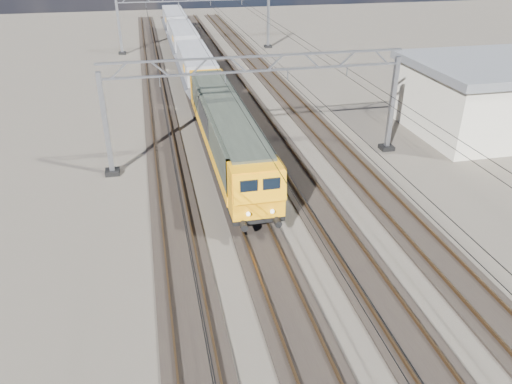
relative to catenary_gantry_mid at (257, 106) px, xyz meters
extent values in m
plane|color=#2A251F|center=(0.00, -4.00, -3.91)|extent=(160.00, 160.00, 0.00)
cube|color=black|center=(-6.00, -4.00, -3.85)|extent=(2.60, 140.00, 0.12)
cube|color=brown|center=(-6.72, -4.00, -3.69)|extent=(0.08, 140.00, 0.16)
cube|color=brown|center=(-5.28, -4.00, -3.69)|extent=(0.08, 140.00, 0.16)
cube|color=black|center=(-2.00, -4.00, -3.85)|extent=(2.60, 140.00, 0.12)
cube|color=brown|center=(-2.72, -4.00, -3.69)|extent=(0.08, 140.00, 0.16)
cube|color=brown|center=(-1.28, -4.00, -3.69)|extent=(0.08, 140.00, 0.16)
cube|color=black|center=(2.00, -4.00, -3.85)|extent=(2.60, 140.00, 0.12)
cube|color=brown|center=(1.28, -4.00, -3.69)|extent=(0.08, 140.00, 0.16)
cube|color=brown|center=(2.72, -4.00, -3.69)|extent=(0.08, 140.00, 0.16)
cube|color=black|center=(6.00, -4.00, -3.85)|extent=(2.60, 140.00, 0.12)
cube|color=brown|center=(5.28, -4.00, -3.69)|extent=(0.08, 140.00, 0.16)
cube|color=brown|center=(6.72, -4.00, -3.69)|extent=(0.08, 140.00, 0.16)
cube|color=gray|center=(-9.50, 0.00, -0.61)|extent=(0.30, 0.30, 6.60)
cube|color=gray|center=(9.50, 0.00, -0.61)|extent=(0.30, 0.30, 6.60)
cube|color=black|center=(-9.50, 0.00, -3.76)|extent=(0.90, 0.90, 0.30)
cube|color=black|center=(9.50, 0.00, -3.76)|extent=(0.90, 0.90, 0.30)
cube|color=gray|center=(0.00, 0.00, 3.14)|extent=(19.30, 0.18, 0.12)
cube|color=gray|center=(0.00, 0.00, 2.24)|extent=(19.30, 0.18, 0.12)
cube|color=gray|center=(-8.31, 0.00, 2.69)|extent=(1.03, 0.10, 0.94)
cube|color=gray|center=(-5.94, 0.00, 2.69)|extent=(1.03, 0.10, 0.94)
cube|color=gray|center=(-3.56, 0.00, 2.69)|extent=(1.03, 0.10, 0.94)
cube|color=gray|center=(-1.19, 0.00, 2.69)|extent=(1.03, 0.10, 0.94)
cube|color=gray|center=(1.19, 0.00, 2.69)|extent=(1.03, 0.10, 0.94)
cube|color=gray|center=(3.56, 0.00, 2.69)|extent=(1.03, 0.10, 0.94)
cube|color=gray|center=(5.94, 0.00, 2.69)|extent=(1.03, 0.10, 0.94)
cube|color=gray|center=(8.31, 0.00, 2.69)|extent=(1.03, 0.10, 0.94)
cube|color=gray|center=(-6.00, 0.00, 1.92)|extent=(0.06, 0.06, 0.65)
cube|color=gray|center=(-2.00, 0.00, 1.92)|extent=(0.06, 0.06, 0.65)
cube|color=gray|center=(2.00, 0.00, 1.92)|extent=(0.06, 0.06, 0.65)
cube|color=gray|center=(6.00, 0.00, 1.92)|extent=(0.06, 0.06, 0.65)
cube|color=gray|center=(-9.50, 36.00, -0.61)|extent=(0.30, 0.30, 6.60)
cube|color=gray|center=(9.50, 36.00, -0.61)|extent=(0.30, 0.30, 6.60)
cube|color=black|center=(-9.50, 36.00, -3.76)|extent=(0.90, 0.90, 0.30)
cube|color=black|center=(9.50, 36.00, -3.76)|extent=(0.90, 0.90, 0.30)
cube|color=gray|center=(0.00, 36.00, 2.24)|extent=(19.30, 0.18, 0.12)
cube|color=gray|center=(-6.00, 36.00, 1.92)|extent=(0.06, 0.06, 0.65)
cube|color=gray|center=(-2.00, 36.00, 1.92)|extent=(0.06, 0.06, 0.65)
cube|color=gray|center=(2.00, 36.00, 1.92)|extent=(0.06, 0.06, 0.65)
cube|color=gray|center=(6.00, 36.00, 1.92)|extent=(0.06, 0.06, 0.65)
cylinder|color=black|center=(-6.00, 4.00, 1.59)|extent=(0.03, 140.00, 0.03)
cylinder|color=black|center=(-6.00, 4.00, 2.09)|extent=(0.03, 140.00, 0.03)
cylinder|color=black|center=(-2.00, 4.00, 1.59)|extent=(0.03, 140.00, 0.03)
cylinder|color=black|center=(-2.00, 4.00, 2.09)|extent=(0.03, 140.00, 0.03)
cylinder|color=black|center=(2.00, 4.00, 1.59)|extent=(0.03, 140.00, 0.03)
cylinder|color=black|center=(2.00, 4.00, 2.09)|extent=(0.03, 140.00, 0.03)
cylinder|color=black|center=(6.00, 4.00, 1.59)|extent=(0.03, 140.00, 0.03)
cylinder|color=black|center=(6.00, 4.00, 2.09)|extent=(0.03, 140.00, 0.03)
cube|color=black|center=(-2.00, -6.13, -3.16)|extent=(2.20, 3.60, 0.60)
cube|color=black|center=(-2.00, 6.87, -3.16)|extent=(2.20, 3.60, 0.60)
cube|color=black|center=(-2.00, 0.37, -2.78)|extent=(2.65, 20.00, 0.25)
cube|color=black|center=(-2.00, 0.37, -3.16)|extent=(2.20, 4.50, 0.75)
cube|color=#292F27|center=(-2.00, 0.37, -1.36)|extent=(2.65, 17.00, 2.60)
cube|color=#FFA20D|center=(-3.34, 0.37, -2.36)|extent=(0.04, 17.00, 0.60)
cube|color=#FFA20D|center=(-0.66, 0.37, -2.36)|extent=(0.04, 17.00, 0.60)
cube|color=black|center=(-3.35, 1.37, -1.01)|extent=(0.05, 5.00, 1.40)
cube|color=black|center=(-0.65, 1.37, -1.01)|extent=(0.05, 5.00, 1.40)
cube|color=#292F27|center=(-2.00, 0.37, 0.01)|extent=(2.25, 18.00, 0.15)
cube|color=#FFA20D|center=(-2.00, -8.73, -1.36)|extent=(2.65, 1.80, 2.60)
cube|color=#FFA20D|center=(-2.00, -9.68, -0.86)|extent=(2.60, 0.46, 1.52)
cube|color=black|center=(-2.55, -9.78, -0.76)|extent=(0.85, 0.08, 0.75)
cube|color=black|center=(-1.45, -9.78, -0.76)|extent=(0.85, 0.08, 0.75)
cylinder|color=black|center=(-2.85, -9.93, -2.76)|extent=(0.36, 0.50, 0.36)
cylinder|color=black|center=(-1.15, -9.93, -2.76)|extent=(0.36, 0.50, 0.36)
cylinder|color=white|center=(-2.60, -9.83, -2.16)|extent=(0.20, 0.08, 0.20)
cylinder|color=white|center=(-1.40, -9.83, -2.16)|extent=(0.20, 0.08, 0.20)
cube|color=#FFA20D|center=(-2.00, 9.47, -1.36)|extent=(2.65, 1.80, 2.60)
cube|color=#FFA20D|center=(-2.00, 10.42, -0.86)|extent=(2.60, 0.46, 1.52)
cube|color=black|center=(-2.55, 10.52, -0.76)|extent=(0.85, 0.08, 0.75)
cube|color=black|center=(-1.45, 10.52, -0.76)|extent=(0.85, 0.08, 0.75)
cylinder|color=black|center=(-2.85, 10.67, -2.76)|extent=(0.36, 0.50, 0.36)
cylinder|color=black|center=(-1.15, 10.67, -2.76)|extent=(0.36, 0.50, 0.36)
cylinder|color=white|center=(-2.60, 10.57, -2.16)|extent=(0.20, 0.08, 0.20)
cylinder|color=white|center=(-1.40, 10.57, -2.16)|extent=(0.20, 0.08, 0.20)
cube|color=black|center=(-2.00, 13.57, -3.19)|extent=(2.20, 2.60, 0.55)
cube|color=black|center=(-2.00, 22.57, -3.19)|extent=(2.20, 2.60, 0.55)
cube|color=black|center=(-2.00, 18.07, -2.83)|extent=(2.40, 13.00, 0.20)
cube|color=gray|center=(-2.00, 18.07, -1.11)|extent=(2.80, 12.00, 1.80)
cube|color=#4C4E54|center=(-2.95, 18.07, -2.36)|extent=(1.48, 12.00, 1.36)
cube|color=#4C4E54|center=(-1.05, 18.07, -2.36)|extent=(1.48, 12.00, 1.36)
cube|color=#FFA20D|center=(-3.42, 15.07, -1.01)|extent=(0.04, 1.20, 0.50)
cube|color=black|center=(-2.00, 27.77, -3.19)|extent=(2.20, 2.60, 0.55)
cube|color=black|center=(-2.00, 36.77, -3.19)|extent=(2.20, 2.60, 0.55)
cube|color=black|center=(-2.00, 32.27, -2.83)|extent=(2.40, 13.00, 0.20)
cube|color=gray|center=(-2.00, 32.27, -1.11)|extent=(2.80, 12.00, 1.80)
cube|color=#4C4E54|center=(-2.95, 32.27, -2.36)|extent=(1.48, 12.00, 1.36)
cube|color=#4C4E54|center=(-1.05, 32.27, -2.36)|extent=(1.48, 12.00, 1.36)
cube|color=#FFA20D|center=(-3.42, 29.27, -1.01)|extent=(0.04, 1.20, 0.50)
cube|color=black|center=(-2.00, 41.97, -3.19)|extent=(2.20, 2.60, 0.55)
cube|color=black|center=(-2.00, 50.97, -3.19)|extent=(2.20, 2.60, 0.55)
cube|color=black|center=(-2.00, 46.47, -2.83)|extent=(2.40, 13.00, 0.20)
cube|color=gray|center=(-2.00, 46.47, -1.11)|extent=(2.80, 12.00, 1.80)
cube|color=#4C4E54|center=(-2.95, 46.47, -2.36)|extent=(1.48, 12.00, 1.36)
cube|color=#4C4E54|center=(-1.05, 46.47, -2.36)|extent=(1.48, 12.00, 1.36)
cube|color=#FFA20D|center=(-3.42, 43.47, -1.01)|extent=(0.04, 1.20, 0.50)
camera|label=1|loc=(-6.71, -30.26, 9.98)|focal=35.00mm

